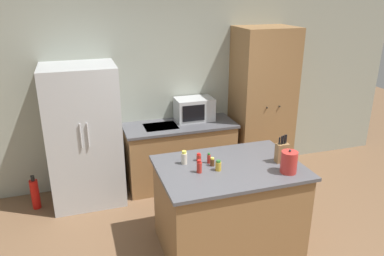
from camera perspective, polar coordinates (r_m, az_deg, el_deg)
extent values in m
cube|color=#9EA393|center=(5.27, -3.62, 5.86)|extent=(7.20, 0.06, 2.60)
cube|color=#B7BABC|center=(4.88, -16.11, -1.16)|extent=(0.88, 0.71, 1.79)
cylinder|color=silver|center=(4.48, -16.58, -1.17)|extent=(0.02, 0.02, 0.30)
cylinder|color=silver|center=(4.48, -15.57, -1.06)|extent=(0.02, 0.02, 0.30)
cube|color=olive|center=(5.28, -1.83, -4.15)|extent=(1.48, 0.59, 0.86)
cube|color=#4C4C51|center=(5.11, -1.88, 0.41)|extent=(1.52, 0.63, 0.03)
cube|color=#9EA0A3|center=(5.04, -4.80, 0.21)|extent=(0.44, 0.34, 0.01)
cube|color=olive|center=(5.48, 10.61, 3.67)|extent=(0.80, 0.62, 2.15)
sphere|color=black|center=(5.15, 11.37, 3.05)|extent=(0.02, 0.02, 0.02)
sphere|color=black|center=(5.25, 13.20, 3.22)|extent=(0.02, 0.02, 0.02)
cube|color=olive|center=(4.05, 5.54, -12.01)|extent=(1.39, 0.95, 0.91)
cube|color=#4C4C51|center=(3.82, 5.78, -6.04)|extent=(1.45, 1.01, 0.03)
cube|color=#B2B5B7|center=(5.22, 0.33, 2.89)|extent=(0.52, 0.33, 0.32)
cube|color=black|center=(5.05, 0.26, 2.27)|extent=(0.31, 0.01, 0.22)
cube|color=olive|center=(3.95, 13.52, -3.70)|extent=(0.13, 0.08, 0.20)
cylinder|color=black|center=(3.88, 13.18, -1.92)|extent=(0.02, 0.02, 0.08)
cylinder|color=black|center=(3.88, 13.50, -1.83)|extent=(0.02, 0.02, 0.09)
cylinder|color=black|center=(3.89, 13.71, -1.76)|extent=(0.02, 0.02, 0.09)
cylinder|color=black|center=(3.90, 13.98, -1.67)|extent=(0.02, 0.02, 0.10)
cylinder|color=black|center=(3.92, 14.15, -1.63)|extent=(0.02, 0.02, 0.09)
cylinder|color=#B2281E|center=(3.65, 1.11, -6.02)|extent=(0.05, 0.05, 0.11)
cylinder|color=red|center=(3.62, 1.12, -5.09)|extent=(0.04, 0.04, 0.02)
cylinder|color=#B2281E|center=(3.84, 2.58, -4.74)|extent=(0.04, 0.04, 0.09)
cylinder|color=#286628|center=(3.82, 2.60, -3.98)|extent=(0.03, 0.03, 0.02)
cylinder|color=gold|center=(3.70, 4.03, -5.84)|extent=(0.06, 0.06, 0.09)
cylinder|color=#286628|center=(3.68, 4.05, -5.10)|extent=(0.04, 0.04, 0.02)
cylinder|color=#563319|center=(3.79, 3.11, -5.25)|extent=(0.05, 0.05, 0.07)
cylinder|color=#E5DB4C|center=(3.77, 3.12, -4.65)|extent=(0.03, 0.03, 0.02)
cylinder|color=beige|center=(3.82, -1.19, -4.68)|extent=(0.06, 0.06, 0.12)
cylinder|color=#E5DB4C|center=(3.79, -1.20, -3.70)|extent=(0.05, 0.05, 0.03)
cylinder|color=#B2281E|center=(3.89, 1.04, -4.54)|extent=(0.05, 0.05, 0.07)
cylinder|color=red|center=(3.88, 1.05, -3.99)|extent=(0.04, 0.04, 0.01)
cylinder|color=#B72D28|center=(3.74, 14.56, -5.06)|extent=(0.16, 0.16, 0.22)
sphere|color=#262628|center=(3.69, 14.72, -3.36)|extent=(0.02, 0.02, 0.02)
cylinder|color=red|center=(5.17, -22.79, -9.30)|extent=(0.10, 0.10, 0.39)
cylinder|color=black|center=(5.07, -23.13, -7.05)|extent=(0.05, 0.05, 0.07)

